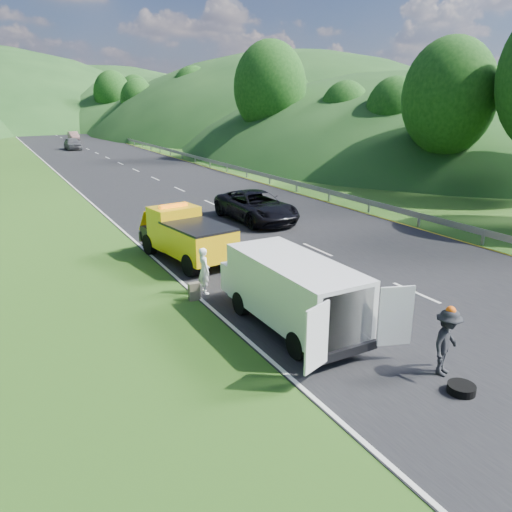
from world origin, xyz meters
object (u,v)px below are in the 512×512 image
white_van (291,289)px  child (272,296)px  worker (443,374)px  suitcase (194,291)px  spare_tire (461,393)px  passing_suv (256,221)px  tow_truck (186,235)px  woman (205,293)px

white_van → child: 2.78m
worker → suitcase: bearing=94.0°
child → spare_tire: bearing=-66.7°
worker → passing_suv: bearing=55.4°
tow_truck → passing_suv: tow_truck is taller
tow_truck → spare_tire: (2.01, -12.48, -1.11)m
tow_truck → passing_suv: size_ratio=0.93×
worker → passing_suv: worker is taller
white_van → spare_tire: white_van is taller
worker → suitcase: (-3.64, 7.46, 0.31)m
woman → passing_suv: 11.05m
woman → worker: worker is taller
suitcase → spare_tire: size_ratio=0.95×
woman → child: woman is taller
white_van → suitcase: 3.89m
tow_truck → spare_tire: bearing=-89.1°
tow_truck → white_van: bearing=-95.2°
spare_tire → passing_suv: passing_suv is taller
woman → passing_suv: woman is taller
child → suitcase: (-2.49, 0.97, 0.31)m
worker → suitcase: 8.31m
suitcase → spare_tire: 8.91m
tow_truck → passing_suv: (6.00, 4.88, -1.11)m
woman → worker: size_ratio=0.96×
suitcase → passing_suv: bearing=51.1°
woman → spare_tire: (2.80, -8.64, 0.00)m
worker → spare_tire: (-0.29, -0.79, 0.00)m
suitcase → worker: bearing=-64.0°
white_van → spare_tire: size_ratio=9.38×
woman → passing_suv: bearing=-36.5°
white_van → worker: size_ratio=3.51×
suitcase → spare_tire: (3.35, -8.25, -0.31)m
child → worker: worker is taller
child → spare_tire: 7.33m
child → worker: 6.59m
suitcase → tow_truck: bearing=72.4°
tow_truck → worker: size_ratio=3.18×
passing_suv → white_van: bearing=-115.9°
tow_truck → worker: bearing=-87.1°
woman → spare_tire: bearing=-160.6°
woman → passing_suv: size_ratio=0.28×
worker → passing_suv: 16.98m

